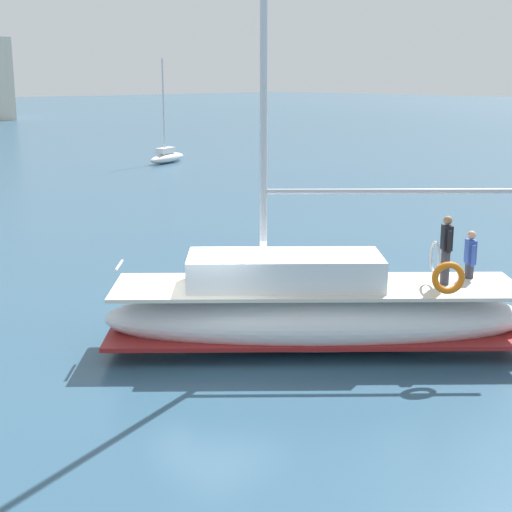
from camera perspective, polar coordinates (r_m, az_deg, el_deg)
ground_plane at (r=17.20m, az=-2.88°, el=-7.21°), size 400.00×400.00×0.00m
main_sailboat at (r=17.22m, az=4.30°, el=-4.02°), size 8.73×8.22×12.90m
moored_catamaran at (r=54.76m, az=-6.73°, el=7.51°), size 4.31×2.57×7.22m
mooring_buoy at (r=23.61m, az=7.17°, el=-1.16°), size 0.52×0.52×0.86m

